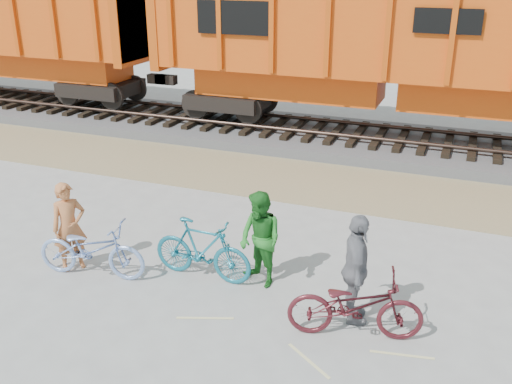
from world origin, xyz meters
The scene contains 11 objects.
ground centered at (0.00, 0.00, 0.00)m, with size 120.00×120.00×0.00m, color #9E9E99.
gravel_strip centered at (0.00, 5.50, 0.01)m, with size 120.00×3.00×0.02m, color tan.
ballast_bed centered at (0.00, 9.00, 0.15)m, with size 120.00×4.00×0.30m, color slate.
track centered at (0.00, 9.00, 0.47)m, with size 120.00×2.60×0.24m.
hopper_car_center centered at (0.22, 9.00, 3.01)m, with size 14.00×3.13×4.65m.
bicycle_blue centered at (-3.42, -0.32, 0.52)m, with size 0.69×1.97×1.03m, color #87A3DC.
bicycle_teal centered at (-1.58, 0.31, 0.55)m, with size 0.52×1.84×1.11m, color #186B81.
bicycle_maroon centered at (1.25, -0.39, 0.52)m, with size 0.69×1.98×1.04m, color #4C171D.
person_solo centered at (-3.92, -0.22, 0.82)m, with size 0.60×0.39×1.64m, color #B46738.
person_man centered at (-0.58, 0.51, 0.84)m, with size 0.81×0.63×1.67m, color #217023.
person_woman centered at (1.15, 0.01, 0.89)m, with size 1.04×0.43×1.77m, color slate.
Camera 1 is at (2.46, -7.51, 5.19)m, focal length 40.00 mm.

